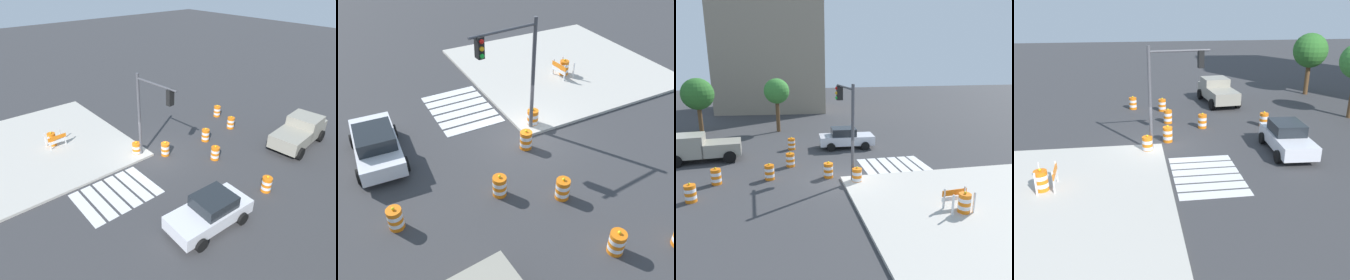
% 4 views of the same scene
% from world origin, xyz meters
% --- Properties ---
extents(ground_plane, '(120.00, 120.00, 0.00)m').
position_xyz_m(ground_plane, '(0.00, 0.00, 0.00)').
color(ground_plane, '#38383A').
extents(sidewalk_corner, '(12.00, 12.00, 0.15)m').
position_xyz_m(sidewalk_corner, '(6.00, -6.00, 0.07)').
color(sidewalk_corner, '#BCB7AD').
rests_on(sidewalk_corner, ground).
extents(crosswalk_stripes, '(4.35, 3.20, 0.02)m').
position_xyz_m(crosswalk_stripes, '(4.00, 1.80, 0.01)').
color(crosswalk_stripes, silver).
rests_on(crosswalk_stripes, ground).
extents(sports_car, '(4.39, 2.32, 1.63)m').
position_xyz_m(sports_car, '(1.73, 6.68, 0.81)').
color(sports_car, silver).
rests_on(sports_car, ground).
extents(traffic_barrel_near_corner, '(0.56, 0.56, 1.02)m').
position_xyz_m(traffic_barrel_near_corner, '(-2.59, 6.97, 0.45)').
color(traffic_barrel_near_corner, orange).
rests_on(traffic_barrel_near_corner, ground).
extents(traffic_barrel_crosswalk_end, '(0.56, 0.56, 1.02)m').
position_xyz_m(traffic_barrel_crosswalk_end, '(-7.10, 0.66, 0.45)').
color(traffic_barrel_crosswalk_end, orange).
rests_on(traffic_barrel_crosswalk_end, ground).
extents(traffic_barrel_median_near, '(0.56, 0.56, 1.02)m').
position_xyz_m(traffic_barrel_median_near, '(0.81, -0.83, 0.45)').
color(traffic_barrel_median_near, orange).
rests_on(traffic_barrel_median_near, ground).
extents(traffic_barrel_median_far, '(0.56, 0.56, 1.02)m').
position_xyz_m(traffic_barrel_median_far, '(-2.83, 2.90, 0.45)').
color(traffic_barrel_median_far, orange).
rests_on(traffic_barrel_median_far, ground).
extents(traffic_barrel_lane_center, '(0.56, 0.56, 1.02)m').
position_xyz_m(traffic_barrel_lane_center, '(-0.66, 0.42, 0.45)').
color(traffic_barrel_lane_center, orange).
rests_on(traffic_barrel_lane_center, ground).
extents(traffic_barrel_opposite_curb, '(0.56, 0.56, 1.02)m').
position_xyz_m(traffic_barrel_opposite_curb, '(-4.13, 0.78, 0.45)').
color(traffic_barrel_opposite_curb, orange).
rests_on(traffic_barrel_opposite_curb, ground).
extents(traffic_barrel_on_sidewalk, '(0.56, 0.56, 1.02)m').
position_xyz_m(traffic_barrel_on_sidewalk, '(4.71, -5.50, 0.60)').
color(traffic_barrel_on_sidewalk, orange).
rests_on(traffic_barrel_on_sidewalk, sidewalk_corner).
extents(construction_barricade, '(1.30, 0.86, 1.00)m').
position_xyz_m(construction_barricade, '(4.52, -5.11, 0.72)').
color(construction_barricade, silver).
rests_on(construction_barricade, sidewalk_corner).
extents(traffic_light_pole, '(0.60, 3.28, 5.50)m').
position_xyz_m(traffic_light_pole, '(0.49, 0.53, 3.91)').
color(traffic_light_pole, '#4C4C51').
rests_on(traffic_light_pole, sidewalk_corner).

